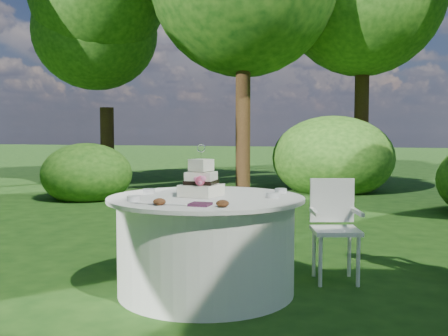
{
  "coord_description": "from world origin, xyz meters",
  "views": [
    {
      "loc": [
        1.31,
        -3.92,
        1.29
      ],
      "look_at": [
        0.15,
        0.0,
        1.0
      ],
      "focal_mm": 42.0,
      "sensor_mm": 36.0,
      "label": 1
    }
  ],
  "objects_px": {
    "chair": "(334,221)",
    "cake": "(201,182)",
    "table": "(206,244)",
    "napkins": "(200,204)"
  },
  "relations": [
    {
      "from": "cake",
      "to": "chair",
      "type": "distance_m",
      "value": 1.25
    },
    {
      "from": "table",
      "to": "cake",
      "type": "distance_m",
      "value": 0.5
    },
    {
      "from": "table",
      "to": "cake",
      "type": "relative_size",
      "value": 3.75
    },
    {
      "from": "table",
      "to": "cake",
      "type": "xyz_separation_m",
      "value": [
        -0.04,
        -0.01,
        0.5
      ]
    },
    {
      "from": "napkins",
      "to": "table",
      "type": "height_order",
      "value": "napkins"
    },
    {
      "from": "napkins",
      "to": "table",
      "type": "bearing_deg",
      "value": 104.08
    },
    {
      "from": "chair",
      "to": "cake",
      "type": "bearing_deg",
      "value": -145.93
    },
    {
      "from": "napkins",
      "to": "chair",
      "type": "distance_m",
      "value": 1.44
    },
    {
      "from": "cake",
      "to": "table",
      "type": "bearing_deg",
      "value": 14.42
    },
    {
      "from": "napkins",
      "to": "chair",
      "type": "height_order",
      "value": "chair"
    }
  ]
}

